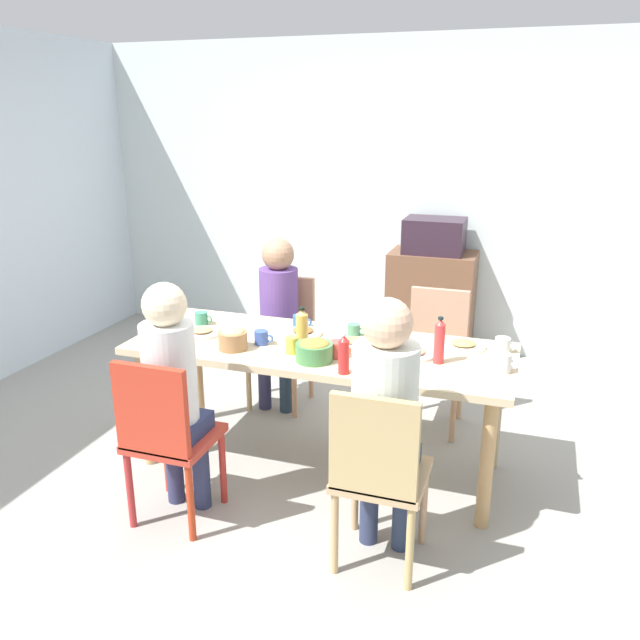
{
  "coord_description": "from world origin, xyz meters",
  "views": [
    {
      "loc": [
        1.08,
        -3.21,
        2.0
      ],
      "look_at": [
        0.0,
        0.0,
        0.9
      ],
      "focal_mm": 36.16,
      "sensor_mm": 36.0,
      "label": 1
    }
  ],
  "objects_px": {
    "cup_6": "(503,363)",
    "microwave": "(435,236)",
    "bowl_0": "(233,339)",
    "side_cabinet": "(431,305)",
    "plate_1": "(202,332)",
    "chair_0": "(284,333)",
    "chair_2": "(435,350)",
    "cup_7": "(300,321)",
    "chair_1": "(378,470)",
    "plate_4": "(463,345)",
    "plate_0": "(353,342)",
    "cup_2": "(354,331)",
    "bowl_1": "(314,350)",
    "person_1": "(385,410)",
    "chair_3": "(165,433)",
    "cup_3": "(503,345)",
    "plate_3": "(303,332)",
    "dining_table": "(320,359)",
    "bottle_0": "(439,341)",
    "person_0": "(278,309)",
    "cup_4": "(337,349)",
    "plate_2": "(414,353)",
    "person_3": "(172,383)",
    "bottle_2": "(344,355)",
    "bottle_1": "(302,328)",
    "cup_1": "(202,318)",
    "cup_0": "(262,338)",
    "cup_5": "(292,345)"
  },
  "relations": [
    {
      "from": "plate_0",
      "to": "cup_2",
      "type": "relative_size",
      "value": 1.94
    },
    {
      "from": "chair_2",
      "to": "bowl_1",
      "type": "distance_m",
      "value": 1.16
    },
    {
      "from": "plate_2",
      "to": "bowl_0",
      "type": "xyz_separation_m",
      "value": [
        -0.96,
        -0.22,
        0.05
      ]
    },
    {
      "from": "cup_7",
      "to": "plate_4",
      "type": "bearing_deg",
      "value": -1.96
    },
    {
      "from": "chair_3",
      "to": "cup_1",
      "type": "height_order",
      "value": "chair_3"
    },
    {
      "from": "plate_1",
      "to": "chair_0",
      "type": "bearing_deg",
      "value": 77.19
    },
    {
      "from": "side_cabinet",
      "to": "cup_3",
      "type": "bearing_deg",
      "value": -69.44
    },
    {
      "from": "plate_4",
      "to": "side_cabinet",
      "type": "relative_size",
      "value": 0.28
    },
    {
      "from": "chair_1",
      "to": "plate_4",
      "type": "bearing_deg",
      "value": 77.18
    },
    {
      "from": "bottle_0",
      "to": "microwave",
      "type": "height_order",
      "value": "microwave"
    },
    {
      "from": "cup_6",
      "to": "cup_7",
      "type": "xyz_separation_m",
      "value": [
        -1.21,
        0.34,
        -0.01
      ]
    },
    {
      "from": "chair_2",
      "to": "bottle_2",
      "type": "height_order",
      "value": "bottle_2"
    },
    {
      "from": "chair_3",
      "to": "cup_0",
      "type": "distance_m",
      "value": 0.78
    },
    {
      "from": "plate_0",
      "to": "cup_5",
      "type": "xyz_separation_m",
      "value": [
        -0.28,
        -0.23,
        0.03
      ]
    },
    {
      "from": "bowl_0",
      "to": "side_cabinet",
      "type": "relative_size",
      "value": 0.18
    },
    {
      "from": "person_0",
      "to": "cup_1",
      "type": "distance_m",
      "value": 0.63
    },
    {
      "from": "chair_1",
      "to": "plate_1",
      "type": "height_order",
      "value": "chair_1"
    },
    {
      "from": "dining_table",
      "to": "bottle_0",
      "type": "relative_size",
      "value": 8.53
    },
    {
      "from": "person_3",
      "to": "bottle_2",
      "type": "height_order",
      "value": "person_3"
    },
    {
      "from": "chair_3",
      "to": "cup_2",
      "type": "relative_size",
      "value": 8.39
    },
    {
      "from": "chair_3",
      "to": "bottle_1",
      "type": "bearing_deg",
      "value": 59.69
    },
    {
      "from": "person_1",
      "to": "plate_2",
      "type": "height_order",
      "value": "person_1"
    },
    {
      "from": "person_0",
      "to": "chair_3",
      "type": "height_order",
      "value": "person_0"
    },
    {
      "from": "person_0",
      "to": "bottle_1",
      "type": "xyz_separation_m",
      "value": [
        0.44,
        -0.72,
        0.14
      ]
    },
    {
      "from": "person_1",
      "to": "plate_0",
      "type": "bearing_deg",
      "value": 115.19
    },
    {
      "from": "plate_0",
      "to": "plate_3",
      "type": "height_order",
      "value": "same"
    },
    {
      "from": "chair_1",
      "to": "bottle_0",
      "type": "relative_size",
      "value": 3.59
    },
    {
      "from": "cup_4",
      "to": "cup_6",
      "type": "distance_m",
      "value": 0.85
    },
    {
      "from": "plate_3",
      "to": "side_cabinet",
      "type": "distance_m",
      "value": 1.94
    },
    {
      "from": "chair_3",
      "to": "cup_0",
      "type": "relative_size",
      "value": 8.02
    },
    {
      "from": "person_0",
      "to": "bottle_2",
      "type": "bearing_deg",
      "value": -53.15
    },
    {
      "from": "cup_6",
      "to": "microwave",
      "type": "relative_size",
      "value": 0.24
    },
    {
      "from": "person_3",
      "to": "microwave",
      "type": "bearing_deg",
      "value": 72.73
    },
    {
      "from": "person_0",
      "to": "plate_3",
      "type": "relative_size",
      "value": 5.36
    },
    {
      "from": "chair_2",
      "to": "cup_7",
      "type": "bearing_deg",
      "value": -145.12
    },
    {
      "from": "chair_2",
      "to": "plate_3",
      "type": "relative_size",
      "value": 4.01
    },
    {
      "from": "plate_1",
      "to": "chair_1",
      "type": "bearing_deg",
      "value": -30.6
    },
    {
      "from": "dining_table",
      "to": "cup_6",
      "type": "distance_m",
      "value": 1.01
    },
    {
      "from": "chair_3",
      "to": "cup_7",
      "type": "relative_size",
      "value": 7.53
    },
    {
      "from": "cup_2",
      "to": "side_cabinet",
      "type": "relative_size",
      "value": 0.12
    },
    {
      "from": "person_0",
      "to": "plate_4",
      "type": "height_order",
      "value": "person_0"
    },
    {
      "from": "cup_3",
      "to": "bottle_0",
      "type": "bearing_deg",
      "value": -138.7
    },
    {
      "from": "chair_0",
      "to": "microwave",
      "type": "bearing_deg",
      "value": 55.62
    },
    {
      "from": "chair_1",
      "to": "plate_2",
      "type": "xyz_separation_m",
      "value": [
        -0.01,
        0.8,
        0.26
      ]
    },
    {
      "from": "bowl_0",
      "to": "microwave",
      "type": "height_order",
      "value": "microwave"
    },
    {
      "from": "person_0",
      "to": "bowl_1",
      "type": "height_order",
      "value": "person_0"
    },
    {
      "from": "plate_4",
      "to": "cup_6",
      "type": "relative_size",
      "value": 2.13
    },
    {
      "from": "cup_1",
      "to": "cup_3",
      "type": "xyz_separation_m",
      "value": [
        1.79,
        0.1,
        0.0
      ]
    },
    {
      "from": "cup_3",
      "to": "cup_7",
      "type": "xyz_separation_m",
      "value": [
        -1.19,
        0.04,
        -0.0
      ]
    },
    {
      "from": "bowl_1",
      "to": "person_1",
      "type": "bearing_deg",
      "value": -43.49
    }
  ]
}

